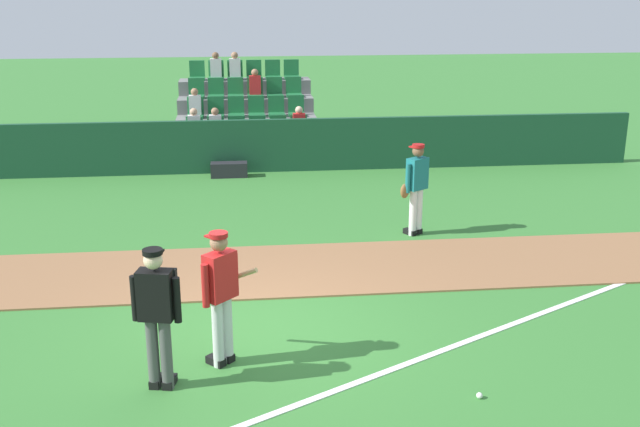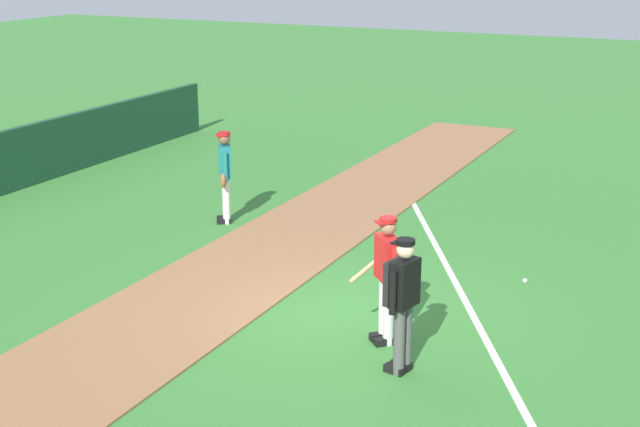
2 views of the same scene
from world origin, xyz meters
name	(u,v)px [view 1 (image 1 of 2)]	position (x,y,z in m)	size (l,w,h in m)	color
ground_plane	(261,331)	(0.00, 0.00, 0.00)	(80.00, 80.00, 0.00)	#387A33
infield_dirt_path	(256,271)	(0.00, 2.24, 0.01)	(28.00, 2.38, 0.03)	#936642
foul_line_chalk	(481,336)	(3.00, -0.50, 0.01)	(12.00, 0.10, 0.01)	white
dugout_fence	(248,146)	(0.00, 9.16, 0.67)	(20.00, 0.16, 1.34)	#19472D
stadium_bleachers	(246,126)	(-0.01, 11.45, 0.75)	(3.90, 3.80, 2.70)	slate
batter_red_jersey	(221,293)	(-0.50, -0.88, 0.97)	(0.73, 0.68, 1.76)	silver
umpire_home_plate	(157,310)	(-1.22, -1.38, 1.00)	(0.58, 0.37, 1.76)	#4C4C4C
runner_teal_jersey	(416,186)	(3.07, 3.85, 0.96)	(0.62, 0.45, 1.76)	white
baseball	(479,396)	(2.48, -2.05, 0.04)	(0.07, 0.07, 0.07)	white
equipment_bag	(229,170)	(-0.49, 8.71, 0.18)	(0.90, 0.36, 0.36)	#232328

